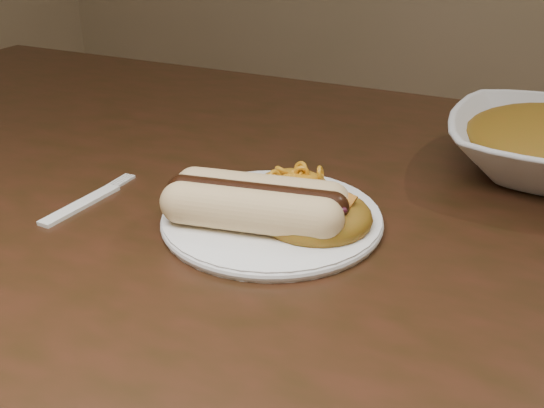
% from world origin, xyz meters
% --- Properties ---
extents(table, '(1.60, 0.90, 0.75)m').
position_xyz_m(table, '(0.00, 0.00, 0.66)').
color(table, black).
rests_on(table, floor).
extents(plate, '(0.27, 0.27, 0.01)m').
position_xyz_m(plate, '(0.01, -0.04, 0.76)').
color(plate, white).
rests_on(plate, table).
extents(hotdog, '(0.15, 0.09, 0.04)m').
position_xyz_m(hotdog, '(0.00, -0.06, 0.78)').
color(hotdog, '#D3C277').
rests_on(hotdog, plate).
extents(mac_and_cheese, '(0.09, 0.08, 0.03)m').
position_xyz_m(mac_and_cheese, '(0.01, 0.02, 0.77)').
color(mac_and_cheese, gold).
rests_on(mac_and_cheese, plate).
extents(sour_cream, '(0.06, 0.06, 0.03)m').
position_xyz_m(sour_cream, '(-0.06, -0.02, 0.78)').
color(sour_cream, white).
rests_on(sour_cream, plate).
extents(taco_salad, '(0.11, 0.10, 0.05)m').
position_xyz_m(taco_salad, '(0.05, -0.04, 0.78)').
color(taco_salad, '#BF3812').
rests_on(taco_salad, plate).
extents(fork, '(0.03, 0.14, 0.00)m').
position_xyz_m(fork, '(-0.18, -0.09, 0.75)').
color(fork, white).
rests_on(fork, table).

